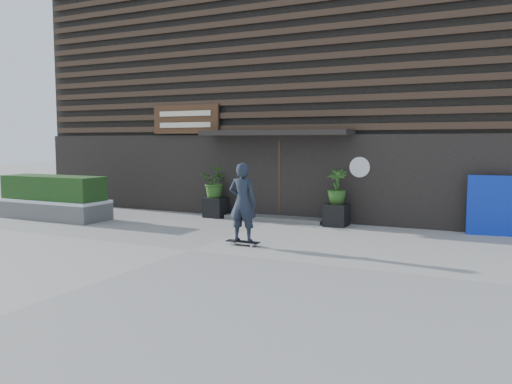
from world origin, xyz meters
The scene contains 12 objects.
ground centered at (0.00, 0.00, 0.00)m, with size 80.00×80.00×0.00m, color #999791.
entrance_step centered at (0.00, 4.60, 0.06)m, with size 3.00×0.80×0.12m, color #504F4D.
planter_pot_left centered at (-1.90, 4.40, 0.30)m, with size 0.60×0.60×0.60m, color black.
bamboo_left centered at (-1.90, 4.40, 1.08)m, with size 0.86×0.75×0.96m, color #2D591E.
planter_pot_right centered at (1.90, 4.40, 0.30)m, with size 0.60×0.60×0.60m, color black.
bamboo_right centered at (1.90, 4.40, 1.08)m, with size 0.54×0.54×0.96m, color #2D591E.
raised_bed centered at (-6.13, 2.07, 0.25)m, with size 3.50×1.20×0.50m, color #51514F.
snow_layer centered at (-6.13, 2.07, 0.54)m, with size 3.50×1.20×0.08m, color silver.
hedge centered at (-6.13, 2.07, 0.93)m, with size 3.30×1.00×0.70m, color #1A3B15.
blue_tarp centered at (5.96, 4.70, 0.74)m, with size 1.58×0.12×1.48m, color #0D27B1.
building centered at (0.00, 9.96, 3.99)m, with size 18.00×11.00×8.00m.
skateboarder centered at (0.80, 0.95, 0.96)m, with size 0.78×0.46×1.84m.
Camera 1 is at (5.93, -9.07, 2.31)m, focal length 36.07 mm.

